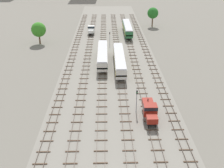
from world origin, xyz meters
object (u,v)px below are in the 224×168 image
(diesel_railcar_centre_left_mid, at_px, (103,55))
(signal_post_nearest, at_px, (137,98))
(diesel_railcar_centre_right_midfar, at_px, (127,28))
(passenger_coach_centre_near, at_px, (119,59))
(shunter_loco_centre_right_nearest, at_px, (150,110))
(signal_post_near, at_px, (110,36))
(shunter_loco_left_far, at_px, (91,29))

(diesel_railcar_centre_left_mid, height_order, signal_post_nearest, signal_post_nearest)
(diesel_railcar_centre_left_mid, bearing_deg, diesel_railcar_centre_right_midfar, 72.86)
(passenger_coach_centre_near, height_order, diesel_railcar_centre_right_midfar, same)
(shunter_loco_centre_right_nearest, bearing_deg, diesel_railcar_centre_left_mid, 107.32)
(shunter_loco_centre_right_nearest, distance_m, diesel_railcar_centre_left_mid, 32.96)
(signal_post_nearest, height_order, signal_post_near, signal_post_nearest)
(diesel_railcar_centre_right_midfar, bearing_deg, signal_post_nearest, -92.31)
(shunter_loco_centre_right_nearest, relative_size, diesel_railcar_centre_right_midfar, 0.41)
(signal_post_nearest, bearing_deg, shunter_loco_centre_right_nearest, -45.22)
(signal_post_nearest, bearing_deg, signal_post_near, 95.97)
(shunter_loco_left_far, bearing_deg, signal_post_near, -64.02)
(signal_post_near, bearing_deg, diesel_railcar_centre_left_mid, -97.80)
(diesel_railcar_centre_left_mid, xyz_separation_m, signal_post_nearest, (7.36, -28.99, 0.77))
(shunter_loco_centre_right_nearest, relative_size, signal_post_near, 1.76)
(shunter_loco_left_far, xyz_separation_m, signal_post_nearest, (12.27, -61.99, 1.36))
(signal_post_near, bearing_deg, passenger_coach_centre_near, -83.63)
(diesel_railcar_centre_left_mid, bearing_deg, shunter_loco_centre_right_nearest, -72.68)
(shunter_loco_centre_right_nearest, height_order, passenger_coach_centre_near, passenger_coach_centre_near)
(diesel_railcar_centre_right_midfar, distance_m, signal_post_nearest, 60.85)
(diesel_railcar_centre_left_mid, bearing_deg, passenger_coach_centre_near, -39.63)
(shunter_loco_centre_right_nearest, bearing_deg, signal_post_near, 98.48)
(diesel_railcar_centre_left_mid, height_order, shunter_loco_left_far, diesel_railcar_centre_left_mid)
(diesel_railcar_centre_left_mid, height_order, signal_post_near, signal_post_near)
(diesel_railcar_centre_left_mid, xyz_separation_m, diesel_railcar_centre_right_midfar, (9.81, 31.81, 0.00))
(passenger_coach_centre_near, height_order, diesel_railcar_centre_left_mid, same)
(shunter_loco_left_far, bearing_deg, signal_post_nearest, -78.81)
(diesel_railcar_centre_left_mid, xyz_separation_m, signal_post_near, (2.45, 17.90, 0.50))
(diesel_railcar_centre_right_midfar, xyz_separation_m, signal_post_near, (-7.36, -13.91, 0.50))
(diesel_railcar_centre_left_mid, bearing_deg, signal_post_near, 82.20)
(passenger_coach_centre_near, xyz_separation_m, diesel_railcar_centre_right_midfar, (4.91, 35.87, -0.02))
(passenger_coach_centre_near, bearing_deg, diesel_railcar_centre_left_mid, 140.37)
(shunter_loco_centre_right_nearest, height_order, signal_post_near, signal_post_near)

